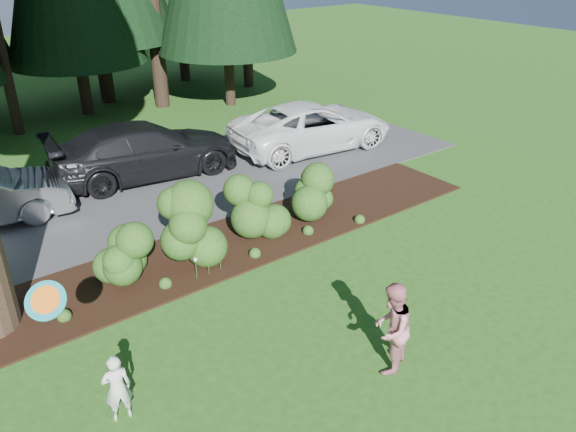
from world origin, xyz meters
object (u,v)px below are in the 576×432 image
Objects in this scene: child at (117,388)px; frisbee at (46,300)px; car_white_suv at (312,126)px; adult at (391,328)px; car_dark_suv at (145,150)px.

frisbee reaches higher than child.
adult is (-6.04, -9.39, 0.02)m from car_white_suv.
car_white_suv is 13.23m from frisbee.
child is 1.91m from frisbee.
car_dark_suv is at bearing 84.96° from car_white_suv.
adult is (-0.39, -10.54, -0.02)m from car_dark_suv.
frisbee is at bearing 155.57° from car_dark_suv.
car_white_suv is at bearing 34.66° from frisbee.
child is at bearing -49.01° from adult.
car_white_suv is 1.00× the size of car_dark_suv.
car_dark_suv is 10.16m from frisbee.
car_white_suv is 5.76m from car_dark_suv.
car_dark_suv is 8.85× the size of frisbee.
car_dark_suv is (-5.65, 1.15, 0.03)m from car_white_suv.
adult is (4.11, -1.73, 0.24)m from child.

